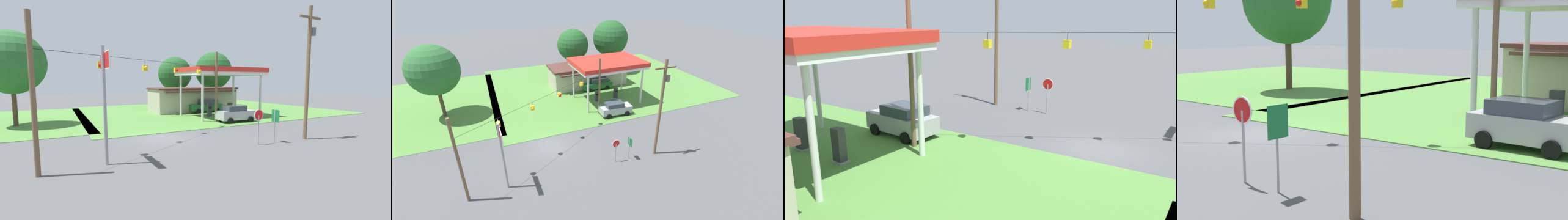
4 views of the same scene
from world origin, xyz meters
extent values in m
plane|color=#4C4C4F|center=(0.00, 0.00, 0.00)|extent=(160.00, 160.00, 0.00)
cube|color=silver|center=(11.01, 8.57, 5.36)|extent=(9.45, 6.80, 0.35)
cube|color=red|center=(11.01, 8.57, 5.81)|extent=(9.65, 7.00, 0.55)
cylinder|color=silver|center=(6.89, 5.77, 2.59)|extent=(0.28, 0.28, 5.18)
cylinder|color=silver|center=(15.14, 5.77, 2.59)|extent=(0.28, 0.28, 5.18)
cylinder|color=silver|center=(6.89, 11.37, 2.59)|extent=(0.28, 0.28, 5.18)
cube|color=gray|center=(9.46, 8.57, 0.06)|extent=(0.71, 0.56, 0.12)
cube|color=#333338|center=(9.46, 8.57, 0.91)|extent=(0.55, 0.40, 1.59)
cube|color=black|center=(9.46, 8.35, 1.23)|extent=(0.39, 0.03, 0.24)
cube|color=gray|center=(12.56, 8.57, 0.06)|extent=(0.71, 0.56, 0.12)
cube|color=#333338|center=(12.56, 8.57, 0.91)|extent=(0.55, 0.40, 1.59)
cube|color=black|center=(12.56, 8.35, 1.23)|extent=(0.39, 0.03, 0.24)
cube|color=#9E9EA3|center=(10.05, 3.94, 0.80)|extent=(4.24, 2.09, 0.93)
cube|color=#333D47|center=(9.80, 3.96, 1.55)|extent=(2.37, 1.83, 0.56)
cylinder|color=black|center=(11.38, 4.81, 0.34)|extent=(0.69, 0.26, 0.68)
cylinder|color=black|center=(11.27, 2.92, 0.34)|extent=(0.69, 0.26, 0.68)
cylinder|color=black|center=(8.83, 4.96, 0.34)|extent=(0.69, 0.26, 0.68)
cylinder|color=black|center=(8.71, 3.08, 0.34)|extent=(0.69, 0.26, 0.68)
cylinder|color=#99999E|center=(5.22, -5.06, 1.05)|extent=(0.08, 0.08, 2.10)
cylinder|color=white|center=(5.22, -5.06, 2.10)|extent=(0.80, 0.03, 0.80)
cylinder|color=red|center=(5.22, -5.06, 2.10)|extent=(0.70, 0.03, 0.70)
cylinder|color=gray|center=(6.69, -5.13, 1.20)|extent=(0.07, 0.07, 2.40)
cube|color=#146B33|center=(6.74, -5.13, 1.95)|extent=(0.04, 0.70, 0.90)
cylinder|color=brown|center=(9.60, -5.43, 4.97)|extent=(0.28, 0.28, 9.94)
cylinder|color=brown|center=(8.15, 5.00, 3.79)|extent=(0.24, 0.24, 7.58)
cylinder|color=black|center=(0.00, 0.00, 5.91)|extent=(16.31, 10.02, 0.02)
cylinder|color=black|center=(-1.63, -1.00, 5.74)|extent=(0.02, 0.02, 0.35)
cube|color=yellow|center=(-1.63, -1.00, 5.36)|extent=(0.32, 0.32, 0.40)
sphere|color=yellow|center=(-1.63, -1.17, 5.36)|extent=(0.28, 0.28, 0.28)
cylinder|color=black|center=(1.63, 1.00, 5.74)|extent=(0.02, 0.02, 0.35)
cube|color=yellow|center=(1.63, 1.00, 5.36)|extent=(0.32, 0.32, 0.40)
sphere|color=red|center=(1.63, 0.83, 5.36)|extent=(0.28, 0.28, 0.28)
cylinder|color=black|center=(4.89, 3.00, 5.74)|extent=(0.02, 0.02, 0.35)
cube|color=yellow|center=(4.89, 3.00, 5.36)|extent=(0.32, 0.32, 0.40)
sphere|color=yellow|center=(4.89, 2.83, 5.36)|extent=(0.28, 0.28, 0.28)
camera|label=1|loc=(-7.25, -18.91, 4.45)|focal=24.00mm
camera|label=2|loc=(-5.37, -23.25, 16.02)|focal=24.00mm
camera|label=3|loc=(-5.31, 18.69, 6.83)|focal=35.00mm
camera|label=4|loc=(17.32, -14.83, 4.42)|focal=50.00mm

